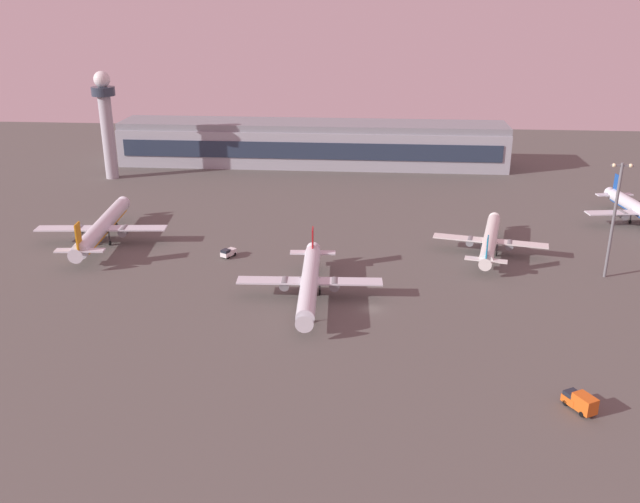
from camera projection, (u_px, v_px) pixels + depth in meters
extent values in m
plane|color=#56544F|center=(372.00, 309.00, 142.94)|extent=(416.00, 416.00, 0.00)
cube|color=#9EA3AD|center=(312.00, 146.00, 261.59)|extent=(146.85, 22.00, 14.00)
cube|color=#263347|center=(309.00, 151.00, 250.91)|extent=(140.97, 0.40, 6.16)
cube|color=gray|center=(312.00, 125.00, 258.67)|extent=(146.85, 19.80, 2.40)
cylinder|color=#A8A8B2|center=(108.00, 138.00, 239.27)|extent=(4.40, 4.40, 29.17)
cylinder|color=#2D3847|center=(103.00, 91.00, 233.54)|extent=(8.00, 8.00, 3.00)
sphere|color=silver|center=(102.00, 79.00, 232.11)|extent=(5.60, 5.60, 5.60)
cylinder|color=silver|center=(309.00, 282.00, 146.14)|extent=(5.47, 35.66, 3.75)
cone|color=silver|center=(305.00, 322.00, 128.45)|extent=(3.67, 2.54, 3.56)
cone|color=silver|center=(313.00, 251.00, 164.02)|extent=(3.50, 2.92, 3.37)
cube|color=silver|center=(310.00, 281.00, 147.13)|extent=(31.72, 5.47, 0.35)
cube|color=silver|center=(313.00, 253.00, 162.19)|extent=(10.95, 2.89, 0.35)
cube|color=red|center=(313.00, 241.00, 160.85)|extent=(0.45, 3.17, 6.41)
cylinder|color=slate|center=(335.00, 284.00, 147.21)|extent=(2.34, 3.65, 2.17)
cylinder|color=slate|center=(285.00, 284.00, 147.55)|extent=(2.34, 3.65, 2.17)
cube|color=red|center=(309.00, 286.00, 146.51)|extent=(4.95, 32.80, 0.36)
cylinder|color=#333338|center=(307.00, 313.00, 136.15)|extent=(0.28, 0.28, 3.50)
cylinder|color=black|center=(307.00, 320.00, 136.77)|extent=(0.45, 1.10, 1.09)
cylinder|color=#333338|center=(320.00, 285.00, 149.00)|extent=(0.28, 0.28, 3.50)
cylinder|color=black|center=(320.00, 292.00, 149.62)|extent=(0.45, 1.10, 1.09)
cylinder|color=#333338|center=(300.00, 285.00, 149.14)|extent=(0.28, 0.28, 3.50)
cylinder|color=black|center=(300.00, 292.00, 149.76)|extent=(0.45, 1.10, 1.09)
cylinder|color=silver|center=(490.00, 239.00, 172.88)|extent=(10.03, 32.06, 3.38)
cone|color=silver|center=(494.00, 219.00, 188.17)|extent=(3.59, 2.76, 3.21)
cone|color=silver|center=(485.00, 263.00, 157.42)|extent=(3.50, 3.08, 3.05)
cube|color=silver|center=(490.00, 241.00, 172.14)|extent=(28.61, 9.46, 0.31)
cube|color=silver|center=(486.00, 260.00, 158.87)|extent=(10.03, 4.14, 0.31)
cube|color=#1984B2|center=(487.00, 249.00, 158.14)|extent=(0.86, 2.84, 5.79)
cylinder|color=slate|center=(470.00, 241.00, 173.69)|extent=(2.59, 3.55, 1.96)
cylinder|color=slate|center=(510.00, 245.00, 171.04)|extent=(2.59, 3.55, 1.96)
cube|color=#1984B2|center=(490.00, 242.00, 173.21)|extent=(9.17, 29.48, 0.32)
cylinder|color=#333338|center=(492.00, 232.00, 182.62)|extent=(0.25, 0.25, 3.16)
cylinder|color=black|center=(492.00, 238.00, 183.18)|extent=(0.55, 1.03, 0.98)
cylinder|color=#333338|center=(481.00, 247.00, 171.98)|extent=(0.25, 0.25, 3.16)
cylinder|color=black|center=(481.00, 253.00, 172.54)|extent=(0.55, 1.03, 0.98)
cylinder|color=#333338|center=(497.00, 249.00, 170.92)|extent=(0.25, 0.25, 3.16)
cylinder|color=black|center=(496.00, 254.00, 171.48)|extent=(0.55, 1.03, 0.98)
cylinder|color=silver|center=(102.00, 226.00, 180.06)|extent=(7.61, 38.64, 4.06)
cone|color=silver|center=(122.00, 204.00, 199.22)|extent=(4.08, 2.91, 3.85)
cone|color=silver|center=(77.00, 254.00, 160.71)|extent=(3.91, 3.32, 3.65)
cube|color=silver|center=(101.00, 228.00, 179.14)|extent=(34.41, 7.43, 0.37)
cube|color=silver|center=(80.00, 250.00, 162.53)|extent=(11.93, 3.64, 0.37)
cube|color=orange|center=(78.00, 237.00, 161.67)|extent=(0.64, 3.43, 6.94)
cylinder|color=slate|center=(79.00, 231.00, 179.35)|extent=(2.70, 4.04, 2.35)
cylinder|color=slate|center=(124.00, 231.00, 179.47)|extent=(2.70, 4.04, 2.35)
cube|color=orange|center=(103.00, 230.00, 180.46)|extent=(6.92, 35.54, 0.38)
cylinder|color=#333338|center=(116.00, 219.00, 192.23)|extent=(0.30, 0.30, 3.79)
cylinder|color=black|center=(116.00, 225.00, 192.90)|extent=(0.53, 1.21, 1.17)
cylinder|color=#333338|center=(91.00, 236.00, 178.22)|extent=(0.30, 0.30, 3.79)
cylinder|color=black|center=(92.00, 243.00, 178.89)|extent=(0.53, 1.21, 1.17)
cylinder|color=#333338|center=(109.00, 236.00, 178.27)|extent=(0.30, 0.30, 3.79)
cylinder|color=black|center=(110.00, 243.00, 178.94)|extent=(0.53, 1.21, 1.17)
cone|color=silver|center=(611.00, 193.00, 210.43)|extent=(3.83, 3.31, 3.44)
cube|color=silver|center=(614.00, 195.00, 208.57)|extent=(11.31, 4.08, 0.35)
cube|color=#19479E|center=(616.00, 185.00, 207.20)|extent=(0.79, 3.23, 6.54)
cylinder|color=slate|center=(623.00, 215.00, 193.12)|extent=(2.74, 3.92, 2.21)
cylinder|color=#333338|center=(631.00, 216.00, 195.07)|extent=(0.28, 0.28, 3.57)
cylinder|color=black|center=(630.00, 222.00, 195.70)|extent=(0.57, 1.16, 1.11)
cube|color=#D85919|center=(572.00, 399.00, 109.28)|extent=(3.45, 3.58, 1.20)
cube|color=#1E232D|center=(573.00, 394.00, 108.94)|extent=(3.12, 3.20, 0.70)
cube|color=#D85919|center=(585.00, 403.00, 106.94)|extent=(3.79, 4.27, 2.60)
cylinder|color=black|center=(565.00, 403.00, 109.40)|extent=(0.71, 0.93, 0.90)
cylinder|color=black|center=(575.00, 400.00, 110.24)|extent=(0.71, 0.93, 0.90)
cylinder|color=black|center=(582.00, 414.00, 106.43)|extent=(0.71, 0.93, 0.90)
cylinder|color=black|center=(592.00, 411.00, 107.26)|extent=(0.71, 0.93, 0.90)
cube|color=white|center=(226.00, 254.00, 170.09)|extent=(2.77, 2.81, 1.10)
cube|color=#1E232D|center=(226.00, 251.00, 169.77)|extent=(2.51, 2.51, 0.70)
cube|color=white|center=(231.00, 252.00, 171.51)|extent=(2.84, 3.03, 1.40)
cylinder|color=black|center=(228.00, 257.00, 169.62)|extent=(0.70, 0.93, 0.90)
cylinder|color=black|center=(223.00, 256.00, 170.50)|extent=(0.70, 0.93, 0.90)
cylinder|color=black|center=(235.00, 254.00, 171.71)|extent=(0.70, 0.93, 0.90)
cylinder|color=black|center=(230.00, 253.00, 172.59)|extent=(0.70, 0.93, 0.90)
cylinder|color=slate|center=(613.00, 222.00, 154.32)|extent=(0.70, 0.70, 27.27)
cube|color=slate|center=(622.00, 165.00, 149.68)|extent=(4.80, 0.40, 0.40)
sphere|color=#F9EAB2|center=(614.00, 165.00, 149.82)|extent=(0.90, 0.90, 0.90)
sphere|color=#F9EAB2|center=(631.00, 166.00, 149.54)|extent=(0.90, 0.90, 0.90)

